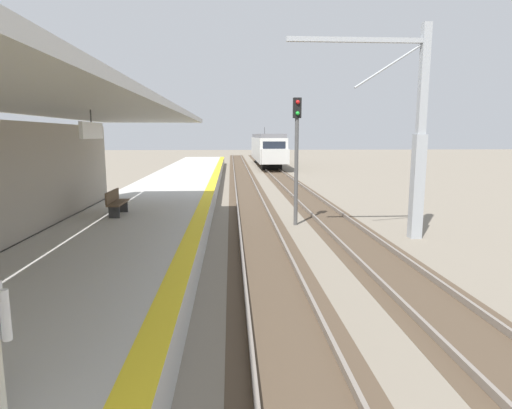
% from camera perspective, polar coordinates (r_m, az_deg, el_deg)
% --- Properties ---
extents(station_platform, '(5.00, 80.00, 0.91)m').
position_cam_1_polar(station_platform, '(17.36, -14.45, -1.95)').
color(station_platform, '#B7B5AD').
rests_on(station_platform, ground).
extents(track_pair_nearest_platform, '(2.34, 120.00, 0.16)m').
position_cam_1_polar(track_pair_nearest_platform, '(21.06, -0.47, -0.84)').
color(track_pair_nearest_platform, '#4C3D2D').
rests_on(track_pair_nearest_platform, ground).
extents(track_pair_middle, '(2.34, 120.00, 0.16)m').
position_cam_1_polar(track_pair_middle, '(21.50, 8.62, -0.74)').
color(track_pair_middle, '#4C3D2D').
rests_on(track_pair_middle, ground).
extents(approaching_train, '(2.93, 19.60, 4.76)m').
position_cam_1_polar(approaching_train, '(52.84, 1.48, 7.52)').
color(approaching_train, silver).
rests_on(approaching_train, ground).
extents(rail_signal_post, '(0.32, 0.34, 5.20)m').
position_cam_1_polar(rail_signal_post, '(17.71, 5.41, 7.46)').
color(rail_signal_post, '#4C4C4C').
rests_on(rail_signal_post, ground).
extents(catenary_pylon_far_side, '(5.00, 0.40, 7.50)m').
position_cam_1_polar(catenary_pylon_far_side, '(16.27, 19.99, 8.24)').
color(catenary_pylon_far_side, '#9EA3A8').
rests_on(catenary_pylon_far_side, ground).
extents(platform_bench, '(0.45, 1.60, 0.88)m').
position_cam_1_polar(platform_bench, '(16.05, -18.09, 0.34)').
color(platform_bench, brown).
rests_on(platform_bench, station_platform).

